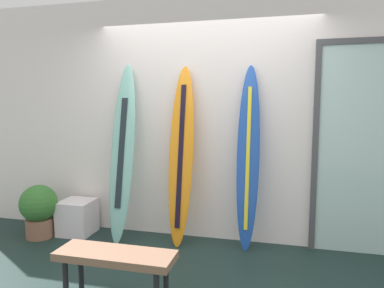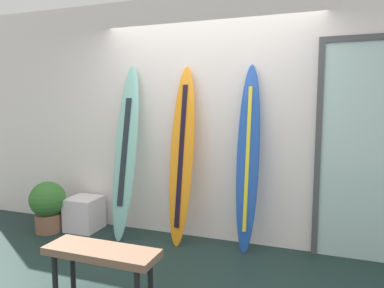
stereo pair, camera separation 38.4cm
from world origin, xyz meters
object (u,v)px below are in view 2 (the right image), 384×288
(surfboard_cobalt, at_px, (248,159))
(glass_door, at_px, (380,148))
(surfboard_seafoam, at_px, (126,153))
(surfboard_sunset, at_px, (182,156))
(potted_plant, at_px, (48,204))
(bench, at_px, (102,256))
(display_block_left, at_px, (84,213))

(surfboard_cobalt, relative_size, glass_door, 0.89)
(surfboard_seafoam, height_order, surfboard_sunset, surfboard_seafoam)
(surfboard_cobalt, bearing_deg, glass_door, 7.20)
(potted_plant, bearing_deg, surfboard_cobalt, 7.01)
(surfboard_sunset, relative_size, bench, 2.18)
(surfboard_seafoam, height_order, bench, surfboard_seafoam)
(potted_plant, bearing_deg, glass_door, 7.08)
(potted_plant, bearing_deg, surfboard_seafoam, 12.01)
(surfboard_sunset, bearing_deg, potted_plant, -171.26)
(surfboard_seafoam, xyz_separation_m, glass_door, (2.69, 0.25, 0.14))
(surfboard_sunset, bearing_deg, surfboard_seafoam, -176.05)
(surfboard_seafoam, bearing_deg, display_block_left, 179.41)
(surfboard_seafoam, height_order, surfboard_cobalt, surfboard_seafoam)
(surfboard_cobalt, bearing_deg, potted_plant, -172.99)
(display_block_left, relative_size, glass_door, 0.18)
(glass_door, xyz_separation_m, bench, (-2.13, -1.59, -0.76))
(display_block_left, bearing_deg, surfboard_sunset, 1.80)
(surfboard_seafoam, height_order, potted_plant, surfboard_seafoam)
(display_block_left, height_order, bench, bench)
(surfboard_sunset, bearing_deg, bench, -95.20)
(display_block_left, bearing_deg, potted_plant, -149.64)
(surfboard_cobalt, xyz_separation_m, bench, (-0.86, -1.43, -0.61))
(display_block_left, distance_m, glass_door, 3.45)
(surfboard_cobalt, relative_size, potted_plant, 3.18)
(surfboard_sunset, distance_m, glass_door, 2.02)
(surfboard_seafoam, xyz_separation_m, surfboard_cobalt, (1.43, 0.09, -0.01))
(potted_plant, bearing_deg, surfboard_sunset, 8.74)
(surfboard_seafoam, bearing_deg, bench, -67.27)
(surfboard_seafoam, relative_size, glass_door, 0.91)
(surfboard_cobalt, height_order, glass_door, glass_door)
(glass_door, height_order, potted_plant, glass_door)
(surfboard_sunset, height_order, glass_door, glass_door)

